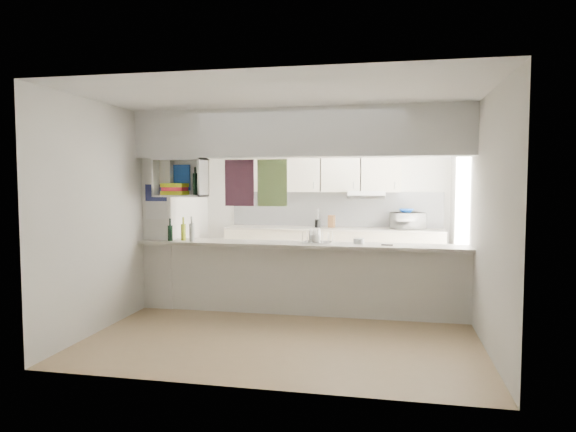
% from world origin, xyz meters
% --- Properties ---
extents(floor, '(4.80, 4.80, 0.00)m').
position_xyz_m(floor, '(0.00, 0.00, 0.00)').
color(floor, tan).
rests_on(floor, ground).
extents(ceiling, '(4.80, 4.80, 0.00)m').
position_xyz_m(ceiling, '(0.00, 0.00, 2.60)').
color(ceiling, white).
rests_on(ceiling, wall_back).
extents(wall_back, '(4.20, 0.00, 4.20)m').
position_xyz_m(wall_back, '(0.00, 2.40, 1.30)').
color(wall_back, silver).
rests_on(wall_back, floor).
extents(wall_left, '(0.00, 4.80, 4.80)m').
position_xyz_m(wall_left, '(-2.10, 0.00, 1.30)').
color(wall_left, silver).
rests_on(wall_left, floor).
extents(wall_right, '(0.00, 4.80, 4.80)m').
position_xyz_m(wall_right, '(2.10, 0.00, 1.30)').
color(wall_right, silver).
rests_on(wall_right, floor).
extents(servery_partition, '(4.20, 0.50, 2.60)m').
position_xyz_m(servery_partition, '(-0.17, 0.00, 1.66)').
color(servery_partition, silver).
rests_on(servery_partition, floor).
extents(cubby_shelf, '(0.65, 0.35, 0.50)m').
position_xyz_m(cubby_shelf, '(-1.57, -0.06, 1.71)').
color(cubby_shelf, white).
rests_on(cubby_shelf, bulkhead).
extents(kitchen_run, '(3.60, 0.63, 2.24)m').
position_xyz_m(kitchen_run, '(0.16, 2.14, 0.83)').
color(kitchen_run, beige).
rests_on(kitchen_run, floor).
extents(microwave, '(0.58, 0.48, 0.27)m').
position_xyz_m(microwave, '(1.42, 2.14, 1.06)').
color(microwave, white).
rests_on(microwave, bench_top).
extents(bowl, '(0.24, 0.24, 0.06)m').
position_xyz_m(bowl, '(1.38, 2.11, 1.22)').
color(bowl, navy).
rests_on(bowl, microwave).
extents(dish_rack, '(0.37, 0.29, 0.19)m').
position_xyz_m(dish_rack, '(0.23, 0.05, 1.00)').
color(dish_rack, silver).
rests_on(dish_rack, breakfast_bar).
extents(cup, '(0.14, 0.14, 0.10)m').
position_xyz_m(cup, '(0.22, -0.06, 0.98)').
color(cup, white).
rests_on(cup, dish_rack).
extents(wine_bottles, '(0.37, 0.15, 0.33)m').
position_xyz_m(wine_bottles, '(-1.54, -0.09, 1.04)').
color(wine_bottles, black).
rests_on(wine_bottles, breakfast_bar).
extents(plastic_tubs, '(0.49, 0.17, 0.07)m').
position_xyz_m(plastic_tubs, '(0.78, 0.05, 0.95)').
color(plastic_tubs, silver).
rests_on(plastic_tubs, breakfast_bar).
extents(utensil_jar, '(0.10, 0.10, 0.14)m').
position_xyz_m(utensil_jar, '(-0.06, 2.15, 0.99)').
color(utensil_jar, black).
rests_on(utensil_jar, bench_top).
extents(knife_block, '(0.12, 0.11, 0.21)m').
position_xyz_m(knife_block, '(0.17, 2.18, 1.02)').
color(knife_block, brown).
rests_on(knife_block, bench_top).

